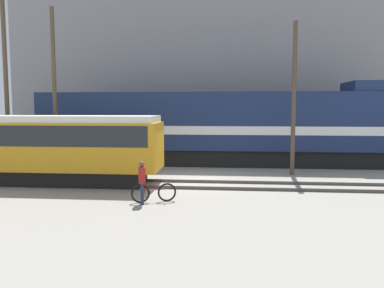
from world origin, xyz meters
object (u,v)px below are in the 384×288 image
utility_pole_left (6,85)px  utility_pole_right (294,99)px  utility_pole_center (54,90)px  streetcar (22,145)px  bicycle (154,193)px  person (142,178)px  freight_locomotive (217,127)px

utility_pole_left → utility_pole_right: bearing=0.0°
utility_pole_center → streetcar: bearing=-92.0°
bicycle → utility_pole_center: utility_pole_center is taller
bicycle → utility_pole_left: bearing=146.2°
bicycle → person: person is taller
streetcar → utility_pole_left: size_ratio=1.36×
streetcar → utility_pole_center: (0.12, 3.30, 2.65)m
utility_pole_right → person: bearing=-134.5°
person → utility_pole_center: 9.79m
freight_locomotive → streetcar: bearing=-143.6°
freight_locomotive → bicycle: bearing=-102.4°
bicycle → person: 0.76m
person → utility_pole_left: utility_pole_left is taller
freight_locomotive → utility_pole_left: bearing=-164.1°
freight_locomotive → bicycle: (-2.11, -9.63, -1.98)m
streetcar → bicycle: size_ratio=7.98×
utility_pole_left → utility_pole_center: (2.76, 0.00, -0.31)m
streetcar → utility_pole_center: 4.23m
utility_pole_left → utility_pole_right: (15.57, 0.00, -0.82)m
freight_locomotive → utility_pole_left: size_ratio=2.27×
streetcar → utility_pole_left: utility_pole_left is taller
utility_pole_left → person: bearing=-36.1°
streetcar → person: bearing=-27.3°
streetcar → utility_pole_left: bearing=128.7°
streetcar → utility_pole_left: 5.16m
bicycle → utility_pole_left: size_ratio=0.17×
utility_pole_left → streetcar: bearing=-51.3°
person → bicycle: bearing=36.0°
person → streetcar: bearing=152.7°
freight_locomotive → bicycle: 10.06m
person → utility_pole_right: bearing=45.5°
person → utility_pole_right: utility_pole_right is taller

